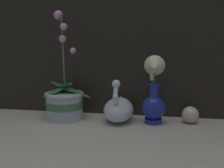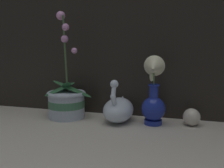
% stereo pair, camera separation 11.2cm
% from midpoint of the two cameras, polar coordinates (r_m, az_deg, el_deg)
% --- Properties ---
extents(ground_plane, '(2.80, 2.80, 0.00)m').
position_cam_midpoint_polar(ground_plane, '(1.04, 3.21, -10.04)').
color(ground_plane, '#BCB2A3').
extents(orchid_potted_plant, '(0.21, 0.20, 0.48)m').
position_cam_midpoint_polar(orchid_potted_plant, '(1.20, -7.28, -3.48)').
color(orchid_potted_plant, '#B2BCCC').
rests_on(orchid_potted_plant, ground_plane).
extents(swan_figurine, '(0.13, 0.21, 0.19)m').
position_cam_midpoint_polar(swan_figurine, '(1.14, 4.28, -5.42)').
color(swan_figurine, silver).
rests_on(swan_figurine, ground_plane).
extents(blue_vase, '(0.10, 0.11, 0.29)m').
position_cam_midpoint_polar(blue_vase, '(1.10, 11.90, -3.01)').
color(blue_vase, navy).
rests_on(blue_vase, ground_plane).
extents(glass_sphere, '(0.07, 0.07, 0.07)m').
position_cam_midpoint_polar(glass_sphere, '(1.15, 19.65, -6.82)').
color(glass_sphere, beige).
rests_on(glass_sphere, ground_plane).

